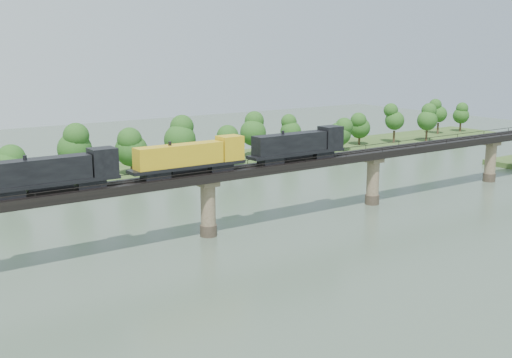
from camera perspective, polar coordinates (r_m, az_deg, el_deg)
ground at (r=90.36m, az=5.66°, el=-9.62°), size 400.00×400.00×0.00m
far_bank at (r=161.70m, az=-14.25°, el=0.03°), size 300.00×24.00×1.60m
bridge at (r=112.02m, az=-4.28°, el=-2.39°), size 236.00×30.00×11.50m
bridge_superstructure at (r=110.63m, az=-4.33°, el=0.79°), size 220.00×4.90×0.75m
far_treeline at (r=153.45m, az=-16.67°, el=2.32°), size 289.06×17.54×13.60m
freight_train at (r=104.97m, az=-9.69°, el=1.45°), size 85.53×3.33×5.89m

